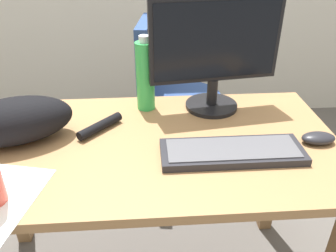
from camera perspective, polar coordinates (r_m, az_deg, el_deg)
desk at (r=1.21m, az=-3.99°, el=-7.04°), size 1.30×0.69×0.71m
office_chair at (r=1.98m, az=0.64°, el=1.88°), size 0.48×0.48×0.92m
monitor at (r=1.29m, az=7.72°, el=12.08°), size 0.48×0.20×0.42m
keyboard at (r=1.09m, az=10.43°, el=-4.14°), size 0.44×0.15×0.03m
cat at (r=1.21m, az=-24.82°, el=0.78°), size 0.59×0.28×0.20m
computer_mouse at (r=1.23m, az=23.37°, el=-1.83°), size 0.11×0.06×0.04m
water_bottle at (r=1.31m, az=-3.75°, el=8.21°), size 0.07×0.07×0.28m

